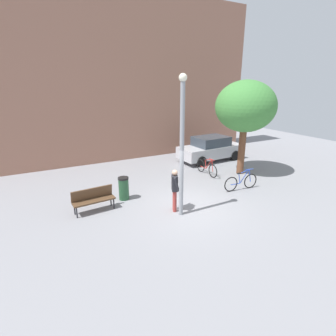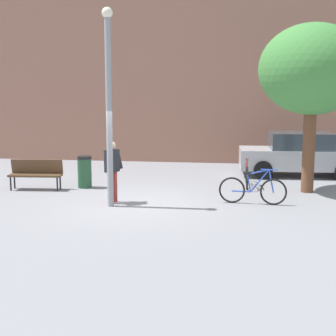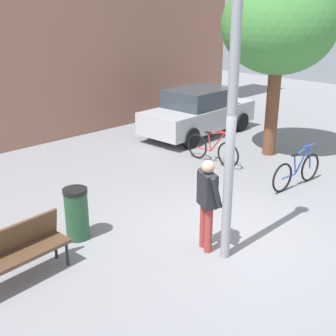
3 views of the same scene
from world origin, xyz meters
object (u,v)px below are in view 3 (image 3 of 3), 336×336
at_px(bicycle_red, 212,149).
at_px(person_by_lamppost, 207,199).
at_px(park_bench, 18,248).
at_px(trash_bin, 77,214).
at_px(bicycle_blue, 297,171).
at_px(parked_car_silver, 199,112).
at_px(lamppost, 233,97).
at_px(plaza_tree, 279,26).

bearing_deg(bicycle_red, person_by_lamppost, -141.44).
bearing_deg(park_bench, trash_bin, 19.03).
bearing_deg(park_bench, bicycle_blue, -9.36).
bearing_deg(parked_car_silver, person_by_lamppost, -137.32).
xyz_separation_m(person_by_lamppost, bicycle_blue, (3.76, 0.38, -0.58)).
height_order(person_by_lamppost, trash_bin, person_by_lamppost).
relative_size(bicycle_blue, trash_bin, 1.82).
bearing_deg(park_bench, parked_car_silver, 23.59).
distance_m(bicycle_blue, trash_bin, 5.38).
bearing_deg(bicycle_red, parked_car_silver, 49.34).
relative_size(person_by_lamppost, bicycle_blue, 0.92).
height_order(lamppost, person_by_lamppost, lamppost).
xyz_separation_m(person_by_lamppost, bicycle_red, (3.63, 2.90, -0.58)).
distance_m(bicycle_red, parked_car_silver, 2.91).
xyz_separation_m(person_by_lamppost, trash_bin, (-1.39, 1.94, -0.47)).
bearing_deg(person_by_lamppost, trash_bin, 125.70).
distance_m(lamppost, bicycle_blue, 4.49).
height_order(parked_car_silver, trash_bin, parked_car_silver).
height_order(park_bench, plaza_tree, plaza_tree).
bearing_deg(plaza_tree, person_by_lamppost, -157.63).
distance_m(person_by_lamppost, park_bench, 3.17).
height_order(bicycle_red, trash_bin, trash_bin).
distance_m(lamppost, plaza_tree, 6.03).
xyz_separation_m(bicycle_blue, parked_car_silver, (1.75, 4.70, 0.39)).
relative_size(person_by_lamppost, plaza_tree, 0.34).
bearing_deg(bicycle_blue, person_by_lamppost, -174.19).
bearing_deg(lamppost, parked_car_silver, 45.06).
bearing_deg(bicycle_blue, lamppost, -168.17).
bearing_deg(parked_car_silver, bicycle_red, -130.66).
xyz_separation_m(bicycle_blue, bicycle_red, (-0.12, 2.51, 0.00)).
xyz_separation_m(person_by_lamppost, park_bench, (-2.78, 1.46, -0.42)).
distance_m(bicycle_red, trash_bin, 5.12).
bearing_deg(person_by_lamppost, park_bench, 152.31).
distance_m(park_bench, parked_car_silver, 9.05).
bearing_deg(trash_bin, bicycle_red, 10.78).
height_order(lamppost, bicycle_blue, lamppost).
height_order(person_by_lamppost, park_bench, person_by_lamppost).
relative_size(park_bench, plaza_tree, 0.33).
bearing_deg(bicycle_red, bicycle_blue, -87.18).
xyz_separation_m(lamppost, park_bench, (-2.83, 1.86, -2.24)).
xyz_separation_m(plaza_tree, bicycle_blue, (-1.66, -1.85, -3.21)).
height_order(plaza_tree, bicycle_red, plaza_tree).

